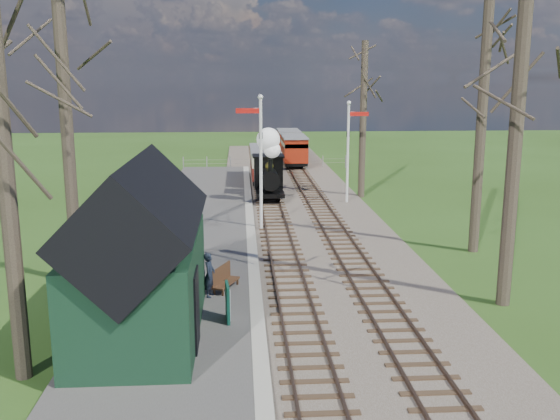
{
  "coord_description": "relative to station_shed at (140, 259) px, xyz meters",
  "views": [
    {
      "loc": [
        -1.63,
        -11.96,
        6.93
      ],
      "look_at": [
        -0.02,
        13.08,
        1.6
      ],
      "focal_mm": 40.0,
      "sensor_mm": 36.0,
      "label": 1
    }
  ],
  "objects": [
    {
      "name": "ground",
      "position": [
        4.3,
        -4.0,
        -2.27
      ],
      "size": [
        140.0,
        140.0,
        0.0
      ],
      "primitive_type": "plane",
      "color": "#2E4C17",
      "rests_on": "ground"
    },
    {
      "name": "ballast_bed",
      "position": [
        5.6,
        18.0,
        -2.22
      ],
      "size": [
        8.0,
        60.0,
        0.1
      ],
      "primitive_type": "cube",
      "color": "brown",
      "rests_on": "ground"
    },
    {
      "name": "station_shed",
      "position": [
        0.0,
        0.0,
        0.0
      ],
      "size": [
        3.25,
        6.3,
        4.78
      ],
      "color": "black",
      "rests_on": "platform"
    },
    {
      "name": "sign_board",
      "position": [
        2.27,
        0.71,
        -1.52
      ],
      "size": [
        0.16,
        0.75,
        1.09
      ],
      "color": "#0F4837",
      "rests_on": "platform"
    },
    {
      "name": "distant_hills",
      "position": [
        5.7,
        60.38,
        -18.47
      ],
      "size": [
        114.4,
        48.0,
        22.02
      ],
      "color": "#385B23",
      "rests_on": "ground"
    },
    {
      "name": "person",
      "position": [
        1.66,
        2.76,
        -1.36
      ],
      "size": [
        0.43,
        0.57,
        1.41
      ],
      "primitive_type": "imported",
      "rotation": [
        0.0,
        0.0,
        1.37
      ],
      "color": "black",
      "rests_on": "platform"
    },
    {
      "name": "semaphore_near",
      "position": [
        3.53,
        12.0,
        1.35
      ],
      "size": [
        1.22,
        0.24,
        6.22
      ],
      "color": "silver",
      "rests_on": "ground"
    },
    {
      "name": "semaphore_far",
      "position": [
        8.67,
        18.0,
        1.08
      ],
      "size": [
        1.22,
        0.24,
        5.72
      ],
      "color": "silver",
      "rests_on": "ground"
    },
    {
      "name": "bench",
      "position": [
        2.07,
        3.41,
        -1.71
      ],
      "size": [
        0.9,
        1.4,
        0.77
      ],
      "color": "#442918",
      "rests_on": "platform"
    },
    {
      "name": "coping_strip",
      "position": [
        3.1,
        10.0,
        -2.16
      ],
      "size": [
        0.4,
        44.0,
        0.21
      ],
      "primitive_type": "cube",
      "color": "#B2AD9E",
      "rests_on": "ground"
    },
    {
      "name": "fence_line",
      "position": [
        4.6,
        32.0,
        -1.72
      ],
      "size": [
        12.6,
        0.08,
        1.0
      ],
      "color": "slate",
      "rests_on": "ground"
    },
    {
      "name": "track_near",
      "position": [
        4.3,
        18.0,
        -2.17
      ],
      "size": [
        1.6,
        60.0,
        0.15
      ],
      "color": "brown",
      "rests_on": "ground"
    },
    {
      "name": "red_carriage_a",
      "position": [
        6.9,
        32.7,
        -0.88
      ],
      "size": [
        1.88,
        4.66,
        1.98
      ],
      "color": "black",
      "rests_on": "ground"
    },
    {
      "name": "platform",
      "position": [
        0.8,
        10.0,
        -2.17
      ],
      "size": [
        5.0,
        44.0,
        0.2
      ],
      "primitive_type": "cube",
      "color": "#474442",
      "rests_on": "ground"
    },
    {
      "name": "red_carriage_b",
      "position": [
        6.9,
        38.2,
        -0.88
      ],
      "size": [
        1.88,
        4.66,
        1.98
      ],
      "color": "black",
      "rests_on": "ground"
    },
    {
      "name": "coach",
      "position": [
        4.3,
        25.11,
        -0.86
      ],
      "size": [
        1.92,
        6.57,
        2.02
      ],
      "color": "black",
      "rests_on": "ground"
    },
    {
      "name": "bare_trees",
      "position": [
        5.63,
        6.1,
        2.94
      ],
      "size": [
        15.51,
        22.39,
        12.0
      ],
      "color": "#382D23",
      "rests_on": "ground"
    },
    {
      "name": "track_far",
      "position": [
        6.9,
        18.0,
        -2.17
      ],
      "size": [
        1.6,
        60.0,
        0.15
      ],
      "color": "brown",
      "rests_on": "ground"
    },
    {
      "name": "locomotive",
      "position": [
        4.29,
        19.05,
        -0.36
      ],
      "size": [
        1.64,
        3.83,
        4.1
      ],
      "color": "black",
      "rests_on": "ground"
    }
  ]
}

